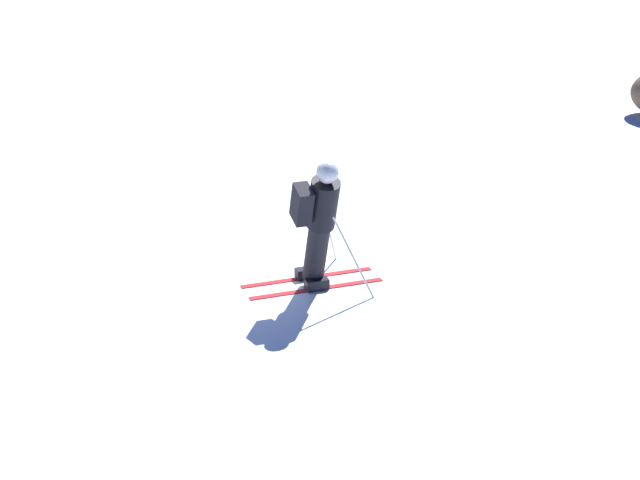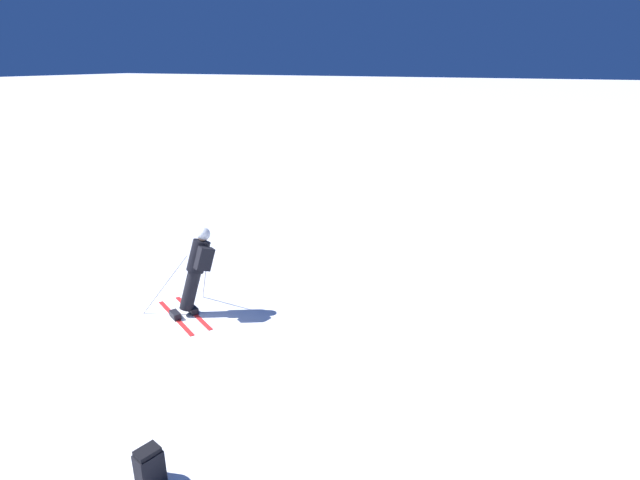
% 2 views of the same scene
% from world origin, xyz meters
% --- Properties ---
extents(ground_plane, '(300.00, 300.00, 0.00)m').
position_xyz_m(ground_plane, '(0.00, 0.00, 0.00)').
color(ground_plane, white).
extents(skier, '(1.44, 1.69, 1.76)m').
position_xyz_m(skier, '(-1.43, 0.18, 0.96)').
color(skier, red).
rests_on(skier, ground).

